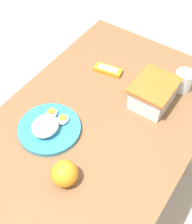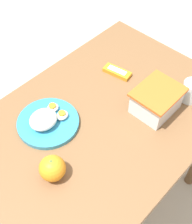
{
  "view_description": "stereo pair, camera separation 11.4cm",
  "coord_description": "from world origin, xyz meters",
  "views": [
    {
      "loc": [
        0.55,
        0.39,
        1.68
      ],
      "look_at": [
        -0.04,
        -0.02,
        0.8
      ],
      "focal_mm": 50.0,
      "sensor_mm": 36.0,
      "label": 1
    },
    {
      "loc": [
        0.48,
        0.48,
        1.68
      ],
      "look_at": [
        -0.04,
        -0.02,
        0.8
      ],
      "focal_mm": 50.0,
      "sensor_mm": 36.0,
      "label": 2
    }
  ],
  "objects": [
    {
      "name": "table",
      "position": [
        0.0,
        0.0,
        0.66
      ],
      "size": [
        1.14,
        0.7,
        0.77
      ],
      "color": "brown",
      "rests_on": "ground_plane"
    },
    {
      "name": "rice_plate",
      "position": [
        0.1,
        -0.12,
        0.79
      ],
      "size": [
        0.23,
        0.23,
        0.07
      ],
      "color": "teal",
      "rests_on": "table"
    },
    {
      "name": "orange_fruit",
      "position": [
        0.22,
        0.05,
        0.81
      ],
      "size": [
        0.09,
        0.09,
        0.09
      ],
      "color": "orange",
      "rests_on": "table"
    },
    {
      "name": "ground_plane",
      "position": [
        0.0,
        0.0,
        0.0
      ],
      "size": [
        10.0,
        10.0,
        0.0
      ],
      "primitive_type": "plane",
      "color": "#B2A899"
    },
    {
      "name": "drinking_glass",
      "position": [
        -0.36,
        0.19,
        0.81
      ],
      "size": [
        0.07,
        0.07,
        0.09
      ],
      "color": "silver",
      "rests_on": "table"
    },
    {
      "name": "candy_bar",
      "position": [
        -0.28,
        -0.11,
        0.78
      ],
      "size": [
        0.07,
        0.12,
        0.02
      ],
      "color": "orange",
      "rests_on": "table"
    },
    {
      "name": "food_container",
      "position": [
        -0.22,
        0.12,
        0.82
      ],
      "size": [
        0.17,
        0.15,
        0.1
      ],
      "color": "white",
      "rests_on": "table"
    }
  ]
}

